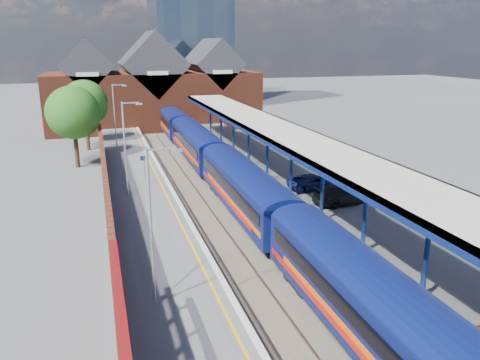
# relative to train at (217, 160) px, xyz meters

# --- Properties ---
(ground) EXTENTS (240.00, 240.00, 0.00)m
(ground) POSITION_rel_train_xyz_m (-1.49, 3.74, -2.12)
(ground) COLOR #5B5B5E
(ground) RESTS_ON ground
(ballast_bed) EXTENTS (6.00, 76.00, 0.06)m
(ballast_bed) POSITION_rel_train_xyz_m (-1.49, -6.26, -2.09)
(ballast_bed) COLOR #473D33
(ballast_bed) RESTS_ON ground
(rails) EXTENTS (4.51, 76.00, 0.14)m
(rails) POSITION_rel_train_xyz_m (-1.49, -6.26, -2.00)
(rails) COLOR slate
(rails) RESTS_ON ground
(left_platform) EXTENTS (5.00, 76.00, 1.00)m
(left_platform) POSITION_rel_train_xyz_m (-6.99, -6.26, -1.62)
(left_platform) COLOR #565659
(left_platform) RESTS_ON ground
(right_platform) EXTENTS (6.00, 76.00, 1.00)m
(right_platform) POSITION_rel_train_xyz_m (4.51, -6.26, -1.62)
(right_platform) COLOR #565659
(right_platform) RESTS_ON ground
(coping_left) EXTENTS (0.30, 76.00, 0.05)m
(coping_left) POSITION_rel_train_xyz_m (-4.64, -6.26, -1.10)
(coping_left) COLOR silver
(coping_left) RESTS_ON left_platform
(coping_right) EXTENTS (0.30, 76.00, 0.05)m
(coping_right) POSITION_rel_train_xyz_m (1.66, -6.26, -1.10)
(coping_right) COLOR silver
(coping_right) RESTS_ON right_platform
(yellow_line) EXTENTS (0.14, 76.00, 0.01)m
(yellow_line) POSITION_rel_train_xyz_m (-5.24, -6.26, -1.12)
(yellow_line) COLOR yellow
(yellow_line) RESTS_ON left_platform
(train) EXTENTS (3.01, 65.93, 3.45)m
(train) POSITION_rel_train_xyz_m (0.00, 0.00, 0.00)
(train) COLOR #0B1553
(train) RESTS_ON ground
(canopy) EXTENTS (4.50, 52.00, 4.48)m
(canopy) POSITION_rel_train_xyz_m (3.99, -4.31, 3.13)
(canopy) COLOR navy
(canopy) RESTS_ON right_platform
(lamp_post_b) EXTENTS (1.48, 0.18, 7.00)m
(lamp_post_b) POSITION_rel_train_xyz_m (-7.86, -20.26, 2.87)
(lamp_post_b) COLOR #A5A8AA
(lamp_post_b) RESTS_ON left_platform
(lamp_post_c) EXTENTS (1.48, 0.18, 7.00)m
(lamp_post_c) POSITION_rel_train_xyz_m (-7.86, -4.26, 2.87)
(lamp_post_c) COLOR #A5A8AA
(lamp_post_c) RESTS_ON left_platform
(lamp_post_d) EXTENTS (1.48, 0.18, 7.00)m
(lamp_post_d) POSITION_rel_train_xyz_m (-7.86, 11.74, 2.87)
(lamp_post_d) COLOR #A5A8AA
(lamp_post_d) RESTS_ON left_platform
(platform_sign) EXTENTS (0.55, 0.08, 2.50)m
(platform_sign) POSITION_rel_train_xyz_m (-6.49, -2.26, 0.57)
(platform_sign) COLOR #A5A8AA
(platform_sign) RESTS_ON left_platform
(brick_wall) EXTENTS (0.35, 50.00, 3.86)m
(brick_wall) POSITION_rel_train_xyz_m (-9.59, -12.72, 0.33)
(brick_wall) COLOR #602819
(brick_wall) RESTS_ON left_platform
(station_building) EXTENTS (30.00, 12.12, 13.78)m
(station_building) POSITION_rel_train_xyz_m (-1.49, 31.74, 3.33)
(station_building) COLOR #602819
(station_building) RESTS_ON ground
(tree_near) EXTENTS (5.20, 5.20, 8.10)m
(tree_near) POSITION_rel_train_xyz_m (-11.84, 9.64, 3.23)
(tree_near) COLOR #382314
(tree_near) RESTS_ON ground
(tree_far) EXTENTS (5.20, 5.20, 8.10)m
(tree_far) POSITION_rel_train_xyz_m (-10.84, 17.64, 3.23)
(tree_far) COLOR #382314
(tree_far) RESTS_ON ground
(parked_car_dark) EXTENTS (4.81, 2.19, 1.36)m
(parked_car_dark) POSITION_rel_train_xyz_m (6.61, -10.70, -0.44)
(parked_car_dark) COLOR black
(parked_car_dark) RESTS_ON right_platform
(parked_car_blue) EXTENTS (4.30, 2.17, 1.17)m
(parked_car_blue) POSITION_rel_train_xyz_m (6.08, -6.88, -0.54)
(parked_car_blue) COLOR navy
(parked_car_blue) RESTS_ON right_platform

